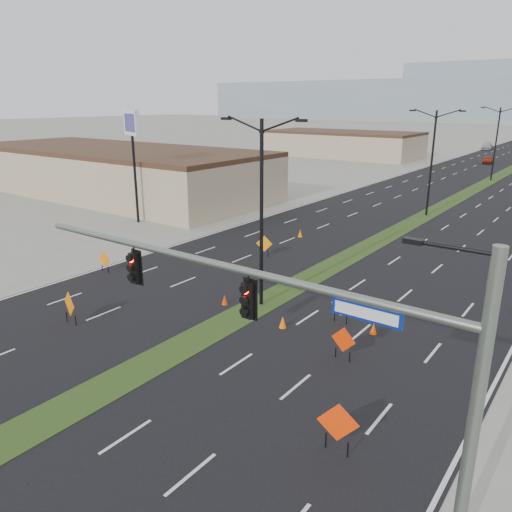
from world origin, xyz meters
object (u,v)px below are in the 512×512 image
Objects in this scene: streetlight_1 at (432,160)px; streetlight_2 at (496,142)px; car_far at (487,146)px; cone_2 at (373,329)px; construction_sign_3 at (341,306)px; construction_sign_2 at (264,244)px; construction_sign_4 at (338,424)px; signal_mast at (302,330)px; car_left at (488,160)px; pole_sign_west at (132,131)px; cone_3 at (300,233)px; streetlight_0 at (261,209)px; construction_sign_1 at (69,305)px; construction_sign_5 at (343,341)px; cone_1 at (283,322)px; construction_sign_0 at (104,260)px; cone_0 at (225,300)px.

streetlight_1 is 1.00× the size of streetlight_2.
car_far reaches higher than cone_2.
construction_sign_2 is at bearing 148.16° from construction_sign_3.
construction_sign_2 is (6.46, -98.56, 0.16)m from car_far.
construction_sign_4 reaches higher than cone_2.
construction_sign_2 is (-13.60, 17.40, -3.87)m from signal_mast.
signal_mast is at bearing -86.93° from car_far.
pole_sign_west reaches higher than car_left.
cone_3 is at bearing -97.75° from streetlight_2.
pole_sign_west is (-27.35, 9.03, 7.99)m from cone_2.
streetlight_1 is at bearing 90.00° from streetlight_0.
car_far is 97.43m from pole_sign_west.
streetlight_1 is at bearing 85.13° from construction_sign_4.
streetlight_2 is at bearing 60.78° from construction_sign_2.
streetlight_1 is at bearing 103.35° from construction_sign_3.
car_far is 92.54m from cone_3.
car_left is 2.47× the size of construction_sign_2.
signal_mast is 9.44× the size of construction_sign_1.
cone_3 is (-12.24, 16.51, -0.58)m from construction_sign_5.
cone_2 is 18.16m from cone_3.
cone_1 is (-6.47, 6.69, -0.75)m from construction_sign_4.
cone_2 is at bearing 6.13° from construction_sign_0.
construction_sign_1 is (-14.90, 2.28, -3.77)m from signal_mast.
cone_3 is (-5.77, -14.41, -5.09)m from streetlight_1.
car_left is 2.68× the size of construction_sign_0.
signal_mast is 8.34m from construction_sign_5.
cone_3 is (-5.77, -42.41, -5.09)m from streetlight_2.
streetlight_2 is 59.44m from construction_sign_5.
construction_sign_3 is at bearing -51.57° from cone_3.
construction_sign_2 is 2.68× the size of cone_0.
construction_sign_2 reaches higher than construction_sign_0.
streetlight_0 is at bearing -170.62° from construction_sign_3.
cone_1 is (2.61, -29.79, -5.11)m from streetlight_1.
streetlight_2 is 6.45× the size of construction_sign_3.
construction_sign_2 reaches higher than cone_3.
car_far is at bearing 70.45° from construction_sign_2.
construction_sign_1 reaches higher than construction_sign_2.
cone_3 is (-0.73, 6.20, -0.60)m from construction_sign_2.
pole_sign_west is (-29.89, 17.75, 7.21)m from construction_sign_4.
cone_1 is (14.11, -107.75, -0.46)m from car_far.
signal_mast is 1.63× the size of streetlight_0.
car_far is 8.10× the size of cone_3.
pole_sign_west reaches higher than cone_2.
cone_1 is at bearing 125.94° from signal_mast.
construction_sign_0 reaches higher than car_left.
streetlight_2 is 17.09× the size of cone_0.
construction_sign_0 is 0.94× the size of construction_sign_5.
construction_sign_1 is 2.77× the size of cone_1.
cone_2 is (11.58, -7.17, -0.64)m from construction_sign_2.
construction_sign_1 is at bearing -125.96° from cone_0.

